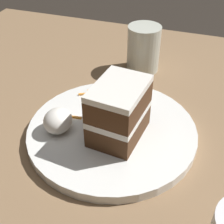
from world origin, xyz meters
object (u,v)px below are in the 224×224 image
object	(u,v)px
plate	(112,131)
cake_slice	(119,111)
drinking_glass	(143,51)
cream_dollop	(58,121)
orange_garnish	(110,94)

from	to	relation	value
plate	cake_slice	bearing A→B (deg)	52.38
cake_slice	drinking_glass	xyz separation A→B (m)	(-0.24, -0.02, -0.02)
cake_slice	drinking_glass	distance (m)	0.24
drinking_glass	plate	bearing A→B (deg)	2.10
cream_dollop	orange_garnish	distance (m)	0.13
cake_slice	cream_dollop	bearing A→B (deg)	-160.92
cream_dollop	drinking_glass	xyz separation A→B (m)	(-0.26, 0.07, 0.01)
orange_garnish	drinking_glass	xyz separation A→B (m)	(-0.14, 0.03, 0.02)
cream_dollop	orange_garnish	bearing A→B (deg)	159.14
plate	orange_garnish	xyz separation A→B (m)	(-0.09, -0.03, 0.01)
plate	cake_slice	size ratio (longest dim) A/B	2.68
plate	cake_slice	world-z (taller)	cake_slice
cake_slice	cream_dollop	distance (m)	0.10
plate	drinking_glass	bearing A→B (deg)	-177.90
cream_dollop	drinking_glass	size ratio (longest dim) A/B	0.51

